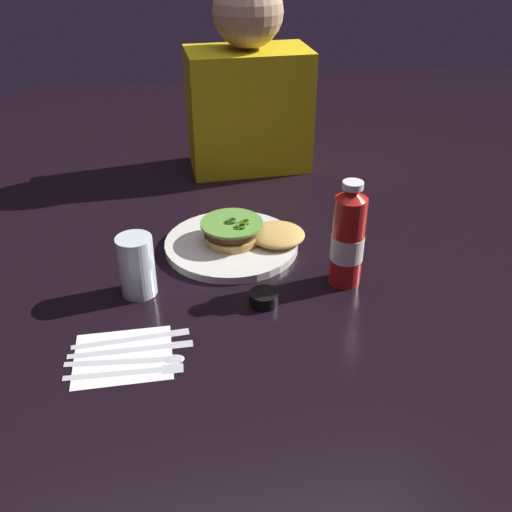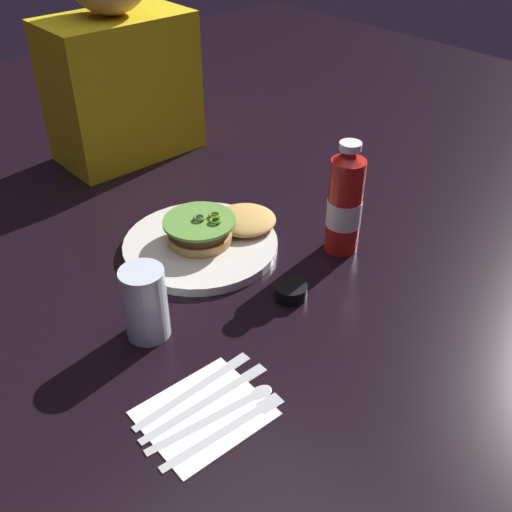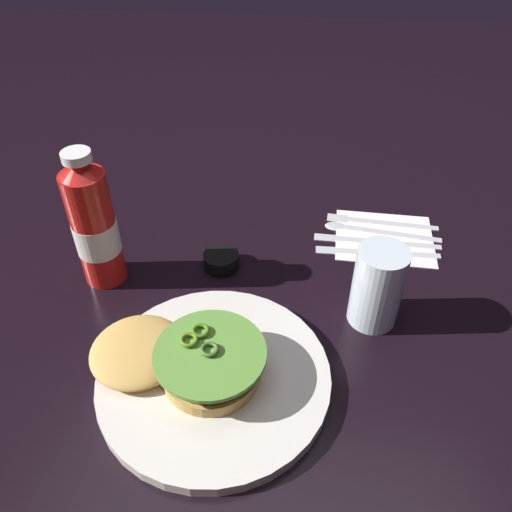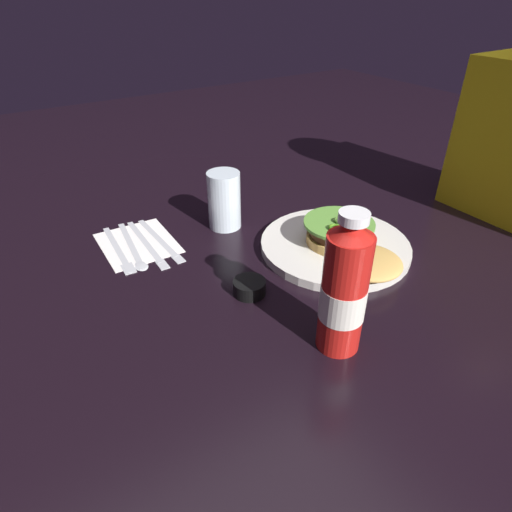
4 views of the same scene
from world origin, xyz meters
The scene contains 12 objects.
ground_plane centered at (0.00, 0.00, 0.00)m, with size 3.00×3.00×0.00m, color black.
dinner_plate centered at (-0.02, 0.10, 0.01)m, with size 0.30×0.30×0.02m, color silver.
burger_sandwich centered at (0.02, 0.10, 0.04)m, with size 0.23×0.15×0.05m.
ketchup_bottle centered at (0.18, -0.08, 0.10)m, with size 0.07×0.07×0.22m.
water_glass centered at (-0.23, -0.03, 0.06)m, with size 0.07×0.07×0.12m, color silver.
condiment_cup centered at (0.01, -0.12, 0.01)m, with size 0.06×0.06×0.03m, color black.
napkin centered at (-0.26, -0.22, 0.00)m, with size 0.17×0.14×0.00m, color white.
fork_utensil centered at (-0.24, -0.27, 0.00)m, with size 0.20×0.03×0.00m.
spoon_utensil centered at (-0.23, -0.24, 0.00)m, with size 0.20×0.04×0.00m.
butter_knife centered at (-0.23, -0.21, 0.00)m, with size 0.21×0.02×0.00m.
steak_knife centered at (-0.23, -0.18, 0.00)m, with size 0.21×0.02×0.00m.
diner_person centered at (0.11, 0.56, 0.22)m, with size 0.33×0.19×0.51m.
Camera 1 is at (-0.19, -1.01, 0.67)m, focal length 40.86 mm.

